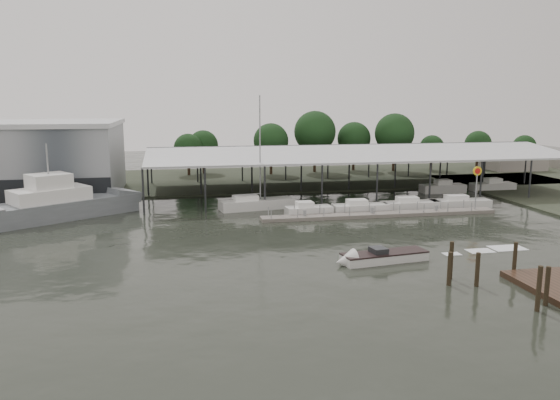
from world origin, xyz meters
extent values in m
plane|color=#232720|center=(0.00, 0.00, 0.00)|extent=(200.00, 200.00, 0.00)
cube|color=#323729|center=(0.00, 42.00, 0.10)|extent=(140.00, 30.00, 0.30)
cube|color=gray|center=(-28.00, 30.00, 5.00)|extent=(24.00, 20.00, 10.00)
cube|color=black|center=(-28.00, 19.95, 2.00)|extent=(24.00, 0.30, 4.00)
cube|color=silver|center=(-28.00, 30.00, 10.20)|extent=(24.50, 20.50, 0.60)
cube|color=#2A2C2F|center=(17.00, 28.00, 6.76)|extent=(58.00, 0.40, 0.30)
cylinder|color=#2A2C2F|center=(-12.00, 16.50, 2.75)|extent=(0.24, 0.24, 5.50)
cylinder|color=#2A2C2F|center=(-12.00, 39.50, 2.75)|extent=(0.24, 0.24, 5.50)
cylinder|color=#2A2C2F|center=(46.00, 39.50, 2.75)|extent=(0.24, 0.24, 5.50)
cube|color=slate|center=(15.00, 10.00, 0.20)|extent=(28.00, 2.00, 0.40)
cylinder|color=gray|center=(2.00, 9.10, 0.80)|extent=(0.10, 0.10, 1.20)
cylinder|color=gray|center=(28.00, 10.90, 0.80)|extent=(0.10, 0.10, 1.20)
cube|color=gray|center=(14.00, 10.00, 0.70)|extent=(0.30, 0.30, 0.70)
cylinder|color=gray|center=(27.00, 10.00, 2.50)|extent=(0.16, 0.16, 5.00)
cylinder|color=yellow|center=(27.00, 10.00, 5.00)|extent=(1.10, 0.12, 1.10)
cylinder|color=red|center=(27.00, 9.93, 5.00)|extent=(0.70, 0.05, 0.70)
cube|color=gray|center=(55.00, 45.00, 2.00)|extent=(10.00, 8.00, 4.00)
cube|color=slate|center=(-21.24, 15.87, 0.90)|extent=(17.11, 13.86, 2.40)
cube|color=slate|center=(-14.95, 20.15, 1.90)|extent=(5.43, 5.83, 1.82)
cube|color=white|center=(-22.10, 15.29, 2.69)|extent=(9.05, 8.01, 1.80)
cube|color=white|center=(-22.10, 15.29, 4.39)|extent=(5.43, 5.27, 1.61)
cylinder|color=gray|center=(-22.10, 15.29, 6.79)|extent=(0.18, 0.18, 3.50)
cube|color=silver|center=(1.57, 16.96, 0.50)|extent=(9.51, 4.14, 1.40)
cube|color=white|center=(0.12, 16.71, 1.40)|extent=(3.21, 2.27, 0.80)
cylinder|color=gray|center=(2.02, 17.04, 7.45)|extent=(0.16, 0.16, 12.84)
cylinder|color=gray|center=(0.39, 16.75, 1.90)|extent=(3.47, 0.72, 0.12)
cube|color=silver|center=(8.77, -7.17, 0.35)|extent=(7.57, 3.03, 0.90)
cone|color=silver|center=(5.20, -7.68, 0.35)|extent=(1.87, 2.21, 2.00)
cube|color=black|center=(8.77, -7.17, 0.75)|extent=(7.58, 3.09, 0.12)
cube|color=#2A2C2F|center=(8.19, -7.25, 1.00)|extent=(1.39, 1.56, 0.50)
cube|color=silver|center=(15.38, -6.22, 0.02)|extent=(2.30, 1.50, 0.04)
cube|color=silver|center=(18.35, -5.79, 0.02)|extent=(3.10, 2.00, 0.04)
cube|color=silver|center=(21.32, -5.37, 0.02)|extent=(3.90, 2.50, 0.04)
cube|color=silver|center=(6.98, 12.07, 0.50)|extent=(5.52, 2.53, 1.10)
cube|color=white|center=(6.48, 12.07, 1.30)|extent=(1.98, 1.72, 0.70)
cube|color=silver|center=(13.40, 12.26, 0.50)|extent=(6.69, 2.26, 1.10)
cube|color=white|center=(12.90, 12.26, 1.30)|extent=(2.35, 1.63, 0.70)
cube|color=silver|center=(20.03, 12.81, 0.50)|extent=(7.23, 2.34, 1.10)
cube|color=white|center=(19.53, 12.81, 1.30)|extent=(2.55, 1.66, 0.70)
cube|color=silver|center=(26.58, 12.89, 0.50)|extent=(7.71, 2.56, 1.10)
cube|color=white|center=(26.08, 12.89, 1.30)|extent=(2.74, 1.73, 0.70)
cylinder|color=#322819|center=(13.03, -14.26, 0.95)|extent=(0.32, 0.32, 3.11)
cylinder|color=#322819|center=(15.46, -18.56, 1.03)|extent=(0.32, 0.32, 3.25)
cylinder|color=#322819|center=(11.15, -13.70, 0.95)|extent=(0.32, 0.32, 3.10)
cylinder|color=#322819|center=(11.95, -12.38, 1.14)|extent=(0.32, 0.32, 3.49)
cylinder|color=#322819|center=(17.43, -12.15, 0.96)|extent=(0.32, 0.32, 3.12)
cylinder|color=#322819|center=(14.29, -19.32, 1.20)|extent=(0.32, 0.32, 3.60)
cylinder|color=black|center=(-5.93, 48.17, 1.79)|extent=(0.50, 0.50, 3.59)
sphere|color=#173A18|center=(-5.93, 48.17, 5.02)|extent=(5.02, 5.02, 5.02)
cylinder|color=black|center=(-3.21, 50.21, 1.90)|extent=(0.50, 0.50, 3.81)
sphere|color=#173A18|center=(-3.21, 50.21, 5.33)|extent=(5.33, 5.33, 5.33)
cylinder|color=black|center=(8.48, 46.48, 2.22)|extent=(0.50, 0.50, 4.43)
sphere|color=#173A18|center=(8.48, 46.48, 6.20)|extent=(6.20, 6.20, 6.20)
cylinder|color=black|center=(16.93, 48.23, 2.71)|extent=(0.50, 0.50, 5.42)
sphere|color=#173A18|center=(16.93, 48.23, 7.59)|extent=(7.59, 7.59, 7.59)
cylinder|color=black|center=(24.72, 49.18, 2.21)|extent=(0.50, 0.50, 4.43)
sphere|color=#173A18|center=(24.72, 49.18, 6.20)|extent=(6.20, 6.20, 6.20)
cylinder|color=black|center=(31.73, 46.83, 2.60)|extent=(0.50, 0.50, 5.19)
sphere|color=#173A18|center=(31.73, 46.83, 7.27)|extent=(7.27, 7.27, 7.27)
cylinder|color=black|center=(39.24, 46.75, 1.63)|extent=(0.50, 0.50, 3.25)
sphere|color=#173A18|center=(39.24, 46.75, 4.55)|extent=(4.55, 4.55, 4.55)
cylinder|color=black|center=(49.07, 47.37, 1.79)|extent=(0.50, 0.50, 3.57)
sphere|color=#173A18|center=(49.07, 47.37, 5.00)|extent=(5.00, 5.00, 5.00)
cylinder|color=black|center=(58.12, 46.08, 1.58)|extent=(0.50, 0.50, 3.17)
sphere|color=#173A18|center=(58.12, 46.08, 4.43)|extent=(4.43, 4.43, 4.43)
camera|label=1|loc=(-8.02, -48.64, 13.27)|focal=35.00mm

